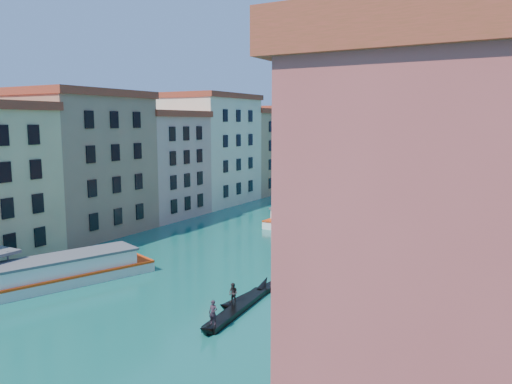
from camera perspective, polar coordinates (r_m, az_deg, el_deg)
left_bank_palazzos at (r=92.15m, az=-7.29°, el=4.22°), size 12.80×128.40×21.00m
quay at (r=76.02m, az=23.61°, el=-4.19°), size 4.00×140.00×1.00m
restaurant_awnings at (r=35.22m, az=16.96°, el=-13.48°), size 3.20×44.55×3.12m
mooring_poles_right at (r=41.75m, az=14.39°, el=-12.41°), size 1.44×54.24×3.20m
vaporetto_near at (r=52.47m, az=-21.79°, el=-8.54°), size 10.49×19.12×2.80m
vaporetto_far at (r=80.96m, az=5.79°, el=-2.25°), size 5.78×20.07×2.95m
gondola_fore at (r=42.70m, az=-2.12°, el=-12.92°), size 2.14×13.08×2.61m
gondola_right at (r=46.21m, az=0.16°, el=-11.23°), size 2.06×12.09×2.41m
gondola_far at (r=64.53m, az=9.71°, el=-5.88°), size 1.17×10.95×1.55m
motorboat_mid at (r=69.98m, az=6.61°, el=-4.49°), size 3.06×7.63×1.54m
motorboat_far at (r=98.80m, az=17.57°, el=-1.15°), size 2.69×7.57×1.55m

